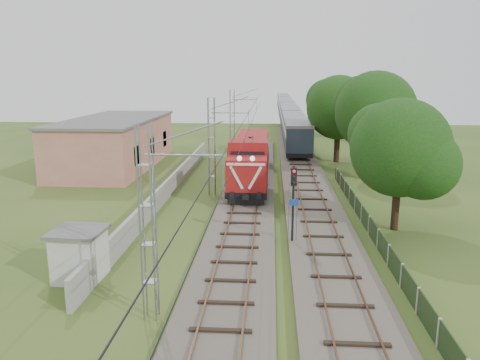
# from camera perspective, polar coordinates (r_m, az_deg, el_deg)

# --- Properties ---
(ground) EXTENTS (140.00, 140.00, 0.00)m
(ground) POSITION_cam_1_polar(r_m,az_deg,el_deg) (27.16, -0.24, -8.36)
(ground) COLOR #334B1C
(ground) RESTS_ON ground
(track_main) EXTENTS (4.20, 70.00, 0.45)m
(track_main) POSITION_cam_1_polar(r_m,az_deg,el_deg) (33.72, 0.61, -3.79)
(track_main) COLOR #6B6054
(track_main) RESTS_ON ground
(track_side) EXTENTS (4.20, 80.00, 0.45)m
(track_side) POSITION_cam_1_polar(r_m,az_deg,el_deg) (46.39, 7.70, 0.70)
(track_side) COLOR #6B6054
(track_side) RESTS_ON ground
(catenary) EXTENTS (3.31, 70.00, 8.00)m
(catenary) POSITION_cam_1_polar(r_m,az_deg,el_deg) (38.01, -3.40, 4.06)
(catenary) COLOR gray
(catenary) RESTS_ON ground
(boundary_wall) EXTENTS (0.25, 40.00, 1.50)m
(boundary_wall) POSITION_cam_1_polar(r_m,az_deg,el_deg) (39.24, -8.49, -0.69)
(boundary_wall) COLOR #9E9E99
(boundary_wall) RESTS_ON ground
(station_building) EXTENTS (8.40, 20.40, 5.22)m
(station_building) POSITION_cam_1_polar(r_m,az_deg,el_deg) (52.55, -14.90, 4.51)
(station_building) COLOR tan
(station_building) RESTS_ON ground
(fence) EXTENTS (0.12, 32.00, 1.20)m
(fence) POSITION_cam_1_polar(r_m,az_deg,el_deg) (30.37, 15.48, -5.33)
(fence) COLOR black
(fence) RESTS_ON ground
(locomotive) EXTENTS (3.13, 17.85, 4.53)m
(locomotive) POSITION_cam_1_polar(r_m,az_deg,el_deg) (42.64, 1.35, 2.67)
(locomotive) COLOR black
(locomotive) RESTS_ON ground
(coach_rake) EXTENTS (3.10, 92.44, 3.58)m
(coach_rake) POSITION_cam_1_polar(r_m,az_deg,el_deg) (98.20, 5.75, 8.48)
(coach_rake) COLOR black
(coach_rake) RESTS_ON ground
(signal_post) EXTENTS (0.52, 0.41, 4.73)m
(signal_post) POSITION_cam_1_polar(r_m,az_deg,el_deg) (26.74, 6.54, -1.48)
(signal_post) COLOR black
(signal_post) RESTS_ON ground
(relay_hut) EXTENTS (2.55, 2.55, 2.51)m
(relay_hut) POSITION_cam_1_polar(r_m,az_deg,el_deg) (24.26, -18.97, -8.54)
(relay_hut) COLOR beige
(relay_hut) RESTS_ON ground
(tree_a) EXTENTS (6.49, 6.19, 8.42)m
(tree_a) POSITION_cam_1_polar(r_m,az_deg,el_deg) (30.78, 19.07, 3.59)
(tree_a) COLOR #362016
(tree_a) RESTS_ON ground
(tree_b) EXTENTS (7.84, 7.46, 10.16)m
(tree_b) POSITION_cam_1_polar(r_m,az_deg,el_deg) (45.40, 16.30, 7.90)
(tree_b) COLOR #362016
(tree_b) RESTS_ON ground
(tree_c) EXTENTS (7.52, 7.16, 9.75)m
(tree_c) POSITION_cam_1_polar(r_m,az_deg,el_deg) (53.97, 12.03, 8.55)
(tree_c) COLOR #362016
(tree_c) RESTS_ON ground
(tree_d) EXTENTS (7.10, 6.76, 9.21)m
(tree_d) POSITION_cam_1_polar(r_m,az_deg,el_deg) (74.98, 13.62, 9.32)
(tree_d) COLOR #362016
(tree_d) RESTS_ON ground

